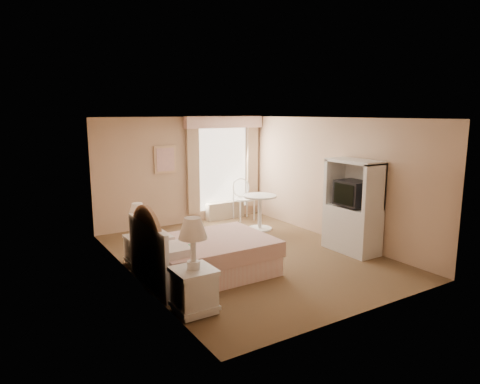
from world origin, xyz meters
TOP-DOWN VIEW (x-y plane):
  - room at (0.00, 0.00)m, footprint 4.21×5.51m
  - window at (1.05, 2.65)m, footprint 2.05×0.22m
  - framed_art at (-0.45, 2.71)m, footprint 0.52×0.04m
  - bed at (-1.13, -0.44)m, footprint 2.05×1.53m
  - nightstand_near at (-1.84, -1.57)m, footprint 0.52×0.52m
  - nightstand_far at (-1.84, 0.59)m, footprint 0.44×0.44m
  - round_table at (1.21, 1.35)m, footprint 0.74×0.74m
  - cafe_chair at (1.39, 2.36)m, footprint 0.53×0.53m
  - armoire at (1.81, -0.85)m, footprint 0.53×1.05m

SIDE VIEW (x-z plane):
  - bed at x=-1.13m, z-range -0.35..1.00m
  - nightstand_far at x=-1.84m, z-range -0.13..0.93m
  - nightstand_near at x=-1.84m, z-range -0.16..1.11m
  - round_table at x=1.21m, z-range 0.13..0.91m
  - cafe_chair at x=1.39m, z-range 0.08..1.10m
  - armoire at x=1.81m, z-range -0.15..1.60m
  - room at x=0.00m, z-range -0.01..2.50m
  - window at x=1.05m, z-range 0.09..2.60m
  - framed_art at x=-0.45m, z-range 1.24..1.86m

